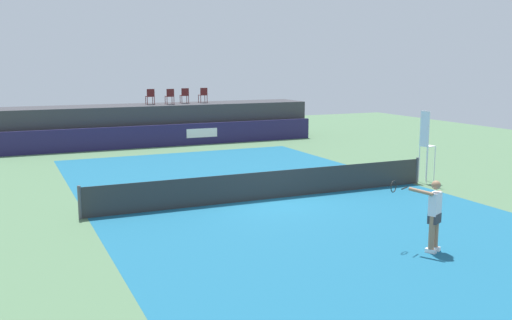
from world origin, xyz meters
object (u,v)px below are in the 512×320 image
object	(u,v)px
spectator_chair_far_left	(150,96)
spectator_chair_right	(203,94)
spectator_chair_left	(170,96)
net_post_near	(80,202)
tennis_ball	(118,201)
net_post_far	(417,170)
spectator_chair_center	(185,95)
umpire_chair	(426,142)
tennis_player	(433,213)

from	to	relation	value
spectator_chair_far_left	spectator_chair_right	bearing A→B (deg)	3.15
spectator_chair_far_left	spectator_chair_right	size ratio (longest dim) A/B	1.00
spectator_chair_left	spectator_chair_right	bearing A→B (deg)	13.61
net_post_near	tennis_ball	world-z (taller)	net_post_near
spectator_chair_left	net_post_far	size ratio (longest dim) A/B	0.89
spectator_chair_center	net_post_far	xyz separation A→B (m)	(4.40, -15.39, -2.19)
net_post_near	net_post_far	xyz separation A→B (m)	(12.40, 0.00, 0.00)
spectator_chair_center	net_post_near	xyz separation A→B (m)	(-8.00, -15.39, -2.19)
spectator_chair_left	umpire_chair	size ratio (longest dim) A/B	0.32
spectator_chair_left	umpire_chair	distance (m)	16.06
spectator_chair_far_left	umpire_chair	bearing A→B (deg)	-65.97
spectator_chair_center	tennis_player	world-z (taller)	spectator_chair_center
net_post_near	tennis_ball	xyz separation A→B (m)	(1.41, 1.62, -0.46)
spectator_chair_far_left	net_post_far	xyz separation A→B (m)	(6.47, -15.28, -2.19)
umpire_chair	spectator_chair_far_left	bearing A→B (deg)	114.03
spectator_chair_far_left	spectator_chair_right	world-z (taller)	same
umpire_chair	tennis_player	distance (m)	8.46
tennis_player	spectator_chair_center	bearing A→B (deg)	88.53
net_post_near	net_post_far	size ratio (longest dim) A/B	1.00
spectator_chair_center	net_post_near	world-z (taller)	spectator_chair_center
umpire_chair	tennis_ball	world-z (taller)	umpire_chair
spectator_chair_center	net_post_near	distance (m)	17.48
spectator_chair_left	tennis_player	distance (m)	21.57
tennis_ball	spectator_chair_right	bearing A→B (deg)	60.73
spectator_chair_right	tennis_ball	bearing A→B (deg)	-119.27
spectator_chair_left	tennis_ball	bearing A→B (deg)	-112.70
umpire_chair	net_post_near	xyz separation A→B (m)	(-12.75, 0.01, -1.09)
spectator_chair_left	spectator_chair_right	size ratio (longest dim) A/B	1.00
spectator_chair_right	net_post_near	distance (m)	18.11
umpire_chair	net_post_far	xyz separation A→B (m)	(-0.35, 0.01, -1.09)
spectator_chair_far_left	spectator_chair_center	distance (m)	2.07
spectator_chair_left	tennis_ball	xyz separation A→B (m)	(-5.57, -13.31, -2.66)
spectator_chair_right	umpire_chair	xyz separation A→B (m)	(3.59, -15.47, -1.11)
net_post_near	spectator_chair_far_left	bearing A→B (deg)	68.79
spectator_chair_left	tennis_ball	world-z (taller)	spectator_chair_left
spectator_chair_far_left	tennis_player	bearing A→B (deg)	-86.07
spectator_chair_far_left	umpire_chair	size ratio (longest dim) A/B	0.32
net_post_near	tennis_ball	bearing A→B (deg)	49.01
umpire_chair	tennis_ball	xyz separation A→B (m)	(-11.34, 1.63, -1.55)
tennis_player	tennis_ball	bearing A→B (deg)	126.37
umpire_chair	net_post_far	world-z (taller)	umpire_chair
spectator_chair_right	umpire_chair	bearing A→B (deg)	-76.95
spectator_chair_center	umpire_chair	size ratio (longest dim) A/B	0.32
spectator_chair_far_left	tennis_ball	size ratio (longest dim) A/B	13.06
spectator_chair_center	umpire_chair	xyz separation A→B (m)	(4.76, -15.40, -1.11)
spectator_chair_right	tennis_player	world-z (taller)	spectator_chair_right
spectator_chair_far_left	umpire_chair	distance (m)	16.78
spectator_chair_left	net_post_near	size ratio (longest dim) A/B	0.89
tennis_player	tennis_ball	size ratio (longest dim) A/B	26.03
spectator_chair_left	tennis_player	bearing A→B (deg)	-88.78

